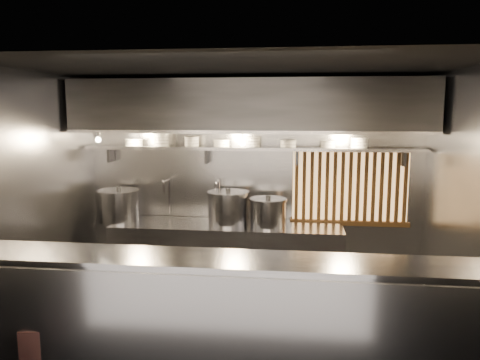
% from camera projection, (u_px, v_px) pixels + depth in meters
% --- Properties ---
extents(floor, '(4.50, 4.50, 0.00)m').
position_uv_depth(floor, '(238.00, 330.00, 5.09)').
color(floor, black).
rests_on(floor, ground).
extents(ceiling, '(4.50, 4.50, 0.00)m').
position_uv_depth(ceiling, '(238.00, 67.00, 4.67)').
color(ceiling, black).
rests_on(ceiling, wall_back).
extents(wall_back, '(4.50, 0.00, 4.50)m').
position_uv_depth(wall_back, '(252.00, 183.00, 6.35)').
color(wall_back, gray).
rests_on(wall_back, floor).
extents(wall_left, '(0.00, 3.00, 3.00)m').
position_uv_depth(wall_left, '(36.00, 200.00, 5.15)').
color(wall_left, gray).
rests_on(wall_left, floor).
extents(wall_right, '(0.00, 3.00, 3.00)m').
position_uv_depth(wall_right, '(464.00, 210.00, 4.61)').
color(wall_right, gray).
rests_on(wall_right, floor).
extents(serving_counter, '(4.50, 0.56, 1.13)m').
position_uv_depth(serving_counter, '(225.00, 321.00, 4.07)').
color(serving_counter, '#949499').
rests_on(serving_counter, floor).
extents(cooking_bench, '(3.00, 0.70, 0.90)m').
position_uv_depth(cooking_bench, '(227.00, 257.00, 6.17)').
color(cooking_bench, '#949499').
rests_on(cooking_bench, floor).
extents(bowl_shelf, '(4.40, 0.34, 0.04)m').
position_uv_depth(bowl_shelf, '(251.00, 148.00, 6.11)').
color(bowl_shelf, '#949499').
rests_on(bowl_shelf, wall_back).
extents(exhaust_hood, '(4.40, 0.81, 0.65)m').
position_uv_depth(exhaust_hood, '(249.00, 106.00, 5.81)').
color(exhaust_hood, '#2D2D30').
rests_on(exhaust_hood, ceiling).
extents(wood_screen, '(1.56, 0.09, 1.04)m').
position_uv_depth(wood_screen, '(350.00, 186.00, 6.15)').
color(wood_screen, '#E9B169').
rests_on(wood_screen, wall_back).
extents(faucet_left, '(0.04, 0.30, 0.50)m').
position_uv_depth(faucet_left, '(167.00, 189.00, 6.38)').
color(faucet_left, silver).
rests_on(faucet_left, wall_back).
extents(faucet_right, '(0.04, 0.30, 0.50)m').
position_uv_depth(faucet_right, '(218.00, 190.00, 6.29)').
color(faucet_right, silver).
rests_on(faucet_right, wall_back).
extents(heat_lamp, '(0.25, 0.35, 0.20)m').
position_uv_depth(heat_lamp, '(97.00, 135.00, 5.84)').
color(heat_lamp, '#949499').
rests_on(heat_lamp, exhaust_hood).
extents(pendant_bulb, '(0.09, 0.09, 0.19)m').
position_uv_depth(pendant_bulb, '(242.00, 143.00, 5.99)').
color(pendant_bulb, '#2D2D30').
rests_on(pendant_bulb, exhaust_hood).
extents(stock_pot_left, '(0.65, 0.65, 0.47)m').
position_uv_depth(stock_pot_left, '(119.00, 205.00, 6.23)').
color(stock_pot_left, '#949499').
rests_on(stock_pot_left, cooking_bench).
extents(stock_pot_mid, '(0.59, 0.59, 0.47)m').
position_uv_depth(stock_pot_mid, '(228.00, 208.00, 6.09)').
color(stock_pot_mid, '#949499').
rests_on(stock_pot_mid, cooking_bench).
extents(stock_pot_right, '(0.56, 0.56, 0.41)m').
position_uv_depth(stock_pot_right, '(268.00, 212.00, 5.96)').
color(stock_pot_right, '#949499').
rests_on(stock_pot_right, cooking_bench).
extents(red_placard, '(0.27, 0.07, 0.37)m').
position_uv_depth(red_placard, '(35.00, 352.00, 4.04)').
color(red_placard, red).
rests_on(red_placard, serving_counter).
extents(bowl_stack_0, '(0.24, 0.24, 0.09)m').
position_uv_depth(bowl_stack_0, '(134.00, 142.00, 6.29)').
color(bowl_stack_0, silver).
rests_on(bowl_stack_0, bowl_shelf).
extents(bowl_stack_1, '(0.22, 0.22, 0.17)m').
position_uv_depth(bowl_stack_1, '(162.00, 140.00, 6.23)').
color(bowl_stack_1, silver).
rests_on(bowl_stack_1, bowl_shelf).
extents(bowl_stack_2, '(0.20, 0.20, 0.13)m').
position_uv_depth(bowl_stack_2, '(192.00, 141.00, 6.19)').
color(bowl_stack_2, silver).
rests_on(bowl_stack_2, bowl_shelf).
extents(bowl_stack_3, '(0.23, 0.23, 0.09)m').
position_uv_depth(bowl_stack_3, '(222.00, 143.00, 6.14)').
color(bowl_stack_3, silver).
rests_on(bowl_stack_3, bowl_shelf).
extents(bowl_stack_4, '(0.20, 0.20, 0.13)m').
position_uv_depth(bowl_stack_4, '(253.00, 142.00, 6.09)').
color(bowl_stack_4, silver).
rests_on(bowl_stack_4, bowl_shelf).
extents(bowl_stack_5, '(0.22, 0.22, 0.09)m').
position_uv_depth(bowl_stack_5, '(288.00, 144.00, 6.04)').
color(bowl_stack_5, silver).
rests_on(bowl_stack_5, bowl_shelf).
extents(bowl_stack_6, '(0.20, 0.20, 0.09)m').
position_uv_depth(bowl_stack_6, '(328.00, 144.00, 5.98)').
color(bowl_stack_6, silver).
rests_on(bowl_stack_6, bowl_shelf).
extents(bowl_stack_7, '(0.23, 0.23, 0.13)m').
position_uv_depth(bowl_stack_7, '(359.00, 143.00, 5.93)').
color(bowl_stack_7, silver).
rests_on(bowl_stack_7, bowl_shelf).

